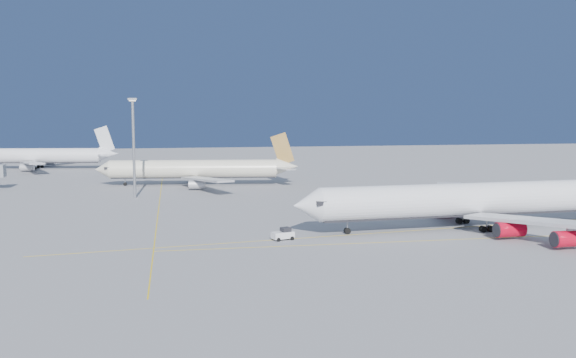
# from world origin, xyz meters

# --- Properties ---
(ground) EXTENTS (500.00, 500.00, 0.00)m
(ground) POSITION_xyz_m (0.00, 0.00, 0.00)
(ground) COLOR slate
(ground) RESTS_ON ground
(taxiway_lines) EXTENTS (118.86, 140.00, 0.02)m
(taxiway_lines) POSITION_xyz_m (-14.71, 6.34, 0.01)
(taxiway_lines) COLOR gold
(taxiway_lines) RESTS_ON ground
(airliner_virgin) EXTENTS (71.43, 64.05, 17.62)m
(airliner_virgin) POSITION_xyz_m (19.61, -4.33, 5.31)
(airliner_virgin) COLOR white
(airliner_virgin) RESTS_ON ground
(airliner_etihad) EXTENTS (59.11, 54.29, 15.43)m
(airliner_etihad) POSITION_xyz_m (-29.39, 72.42, 4.70)
(airliner_etihad) COLOR beige
(airliner_etihad) RESTS_ON ground
(airliner_third) EXTENTS (59.58, 54.51, 15.99)m
(airliner_third) POSITION_xyz_m (-85.84, 133.84, 4.84)
(airliner_third) COLOR white
(airliner_third) RESTS_ON ground
(pushback_tug) EXTENTS (4.11, 3.16, 2.09)m
(pushback_tug) POSITION_xyz_m (-18.28, -8.88, 0.97)
(pushback_tug) COLOR white
(pushback_tug) RESTS_ON ground
(light_mast) EXTENTS (2.16, 2.16, 24.93)m
(light_mast) POSITION_xyz_m (-46.16, 48.25, 14.72)
(light_mast) COLOR gray
(light_mast) RESTS_ON ground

